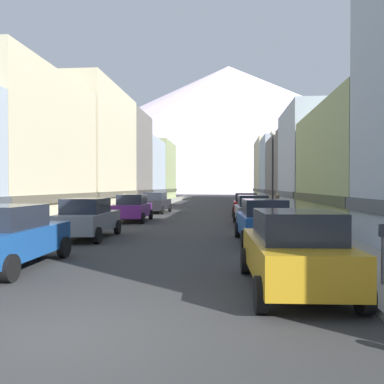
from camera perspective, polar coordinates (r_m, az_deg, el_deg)
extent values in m
plane|color=#2F2F2F|center=(6.65, -16.88, -19.55)|extent=(400.00, 400.00, 0.00)
cube|color=gray|center=(41.73, -6.86, -2.23)|extent=(2.50, 100.00, 0.15)
cube|color=gray|center=(41.03, 10.51, -2.29)|extent=(2.50, 100.00, 0.15)
cube|color=beige|center=(26.92, -24.93, 5.59)|extent=(7.09, 12.02, 9.15)
cube|color=#595444|center=(26.83, -24.89, -0.75)|extent=(7.39, 12.02, 0.50)
cube|color=beige|center=(39.18, -16.75, 5.75)|extent=(9.27, 13.00, 11.36)
cube|color=#595444|center=(39.04, -16.72, -0.23)|extent=(9.57, 13.00, 0.50)
cube|color=#66605B|center=(49.52, -11.07, 4.63)|extent=(7.72, 9.32, 11.18)
cube|color=#2D2B29|center=(49.42, -11.06, 0.01)|extent=(8.02, 9.32, 0.50)
cube|color=#99A5B2|center=(59.23, -7.59, 3.04)|extent=(6.18, 11.24, 9.18)
cube|color=#444A50|center=(59.19, -7.59, 0.15)|extent=(6.48, 11.24, 0.50)
cube|color=#8C9966|center=(71.44, -5.38, 3.06)|extent=(6.11, 12.58, 10.14)
cube|color=#3F442D|center=(71.39, -5.38, 0.27)|extent=(6.41, 12.58, 0.50)
cube|color=#8C9966|center=(25.67, 25.00, 3.39)|extent=(7.17, 13.18, 6.97)
cube|color=#3F442D|center=(25.65, 24.98, -0.82)|extent=(7.47, 13.18, 0.50)
cube|color=#99A5B2|center=(37.37, 18.77, 4.30)|extent=(7.37, 10.21, 9.18)
cube|color=#444A50|center=(37.30, 18.75, -0.29)|extent=(7.67, 10.21, 0.50)
cube|color=#66605B|center=(48.74, 14.71, 2.92)|extent=(6.04, 13.36, 8.20)
cube|color=#2D2B29|center=(48.72, 14.70, -0.02)|extent=(6.34, 13.36, 0.50)
cube|color=#99A5B2|center=(60.73, 14.04, 3.14)|extent=(8.66, 9.56, 9.52)
cube|color=#444A50|center=(60.68, 14.03, 0.15)|extent=(8.96, 9.56, 0.50)
cube|color=beige|center=(72.61, 12.73, 3.15)|extent=(9.08, 13.53, 10.51)
cube|color=#595444|center=(72.55, 12.72, 0.26)|extent=(9.38, 13.53, 0.50)
cube|color=#19478C|center=(12.48, -24.63, -6.47)|extent=(1.90, 4.42, 0.80)
cube|color=#1E232D|center=(12.19, -25.22, -3.24)|extent=(1.63, 2.22, 0.64)
cylinder|color=black|center=(14.40, -24.65, -7.10)|extent=(0.23, 0.68, 0.68)
cylinder|color=black|center=(13.62, -17.80, -7.52)|extent=(0.23, 0.68, 0.68)
cylinder|color=black|center=(10.67, -24.58, -9.88)|extent=(0.23, 0.68, 0.68)
cube|color=slate|center=(18.27, -14.64, -4.12)|extent=(1.97, 4.45, 0.80)
cube|color=#1E232D|center=(17.99, -14.90, -1.90)|extent=(1.67, 2.25, 0.64)
cylinder|color=black|center=(20.16, -15.69, -4.80)|extent=(0.24, 0.69, 0.68)
cylinder|color=black|center=(19.64, -10.59, -4.93)|extent=(0.24, 0.69, 0.68)
cylinder|color=black|center=(17.09, -19.31, -5.83)|extent=(0.24, 0.69, 0.68)
cylinder|color=black|center=(16.48, -13.35, -6.05)|extent=(0.24, 0.69, 0.68)
cube|color=#591E72|center=(26.39, -8.43, -2.58)|extent=(2.00, 4.46, 0.80)
cube|color=#1E232D|center=(26.11, -8.54, -1.03)|extent=(1.68, 2.26, 0.64)
cylinder|color=black|center=(28.22, -9.60, -3.17)|extent=(0.24, 0.69, 0.68)
cylinder|color=black|center=(27.87, -5.90, -3.21)|extent=(0.24, 0.69, 0.68)
cylinder|color=black|center=(25.01, -11.25, -3.69)|extent=(0.24, 0.69, 0.68)
cylinder|color=black|center=(24.63, -7.09, -3.75)|extent=(0.24, 0.69, 0.68)
cube|color=black|center=(34.65, -5.18, -1.76)|extent=(2.06, 4.49, 0.80)
cube|color=#1E232D|center=(34.38, -5.27, -0.58)|extent=(1.71, 2.28, 0.64)
cylinder|color=black|center=(36.49, -6.00, -2.25)|extent=(0.25, 0.69, 0.68)
cylinder|color=black|center=(36.09, -3.16, -2.29)|extent=(0.25, 0.69, 0.68)
cylinder|color=black|center=(33.30, -7.36, -2.55)|extent=(0.25, 0.69, 0.68)
cylinder|color=black|center=(32.86, -4.26, -2.59)|extent=(0.25, 0.69, 0.68)
cube|color=#B28419|center=(9.24, 14.26, -8.98)|extent=(2.02, 4.47, 0.80)
cube|color=#1E232D|center=(8.90, 14.60, -4.67)|extent=(1.69, 2.26, 0.64)
cylinder|color=black|center=(10.79, 7.60, -9.69)|extent=(0.25, 0.69, 0.68)
cylinder|color=black|center=(11.10, 17.24, -9.43)|extent=(0.25, 0.69, 0.68)
cylinder|color=black|center=(7.59, 9.80, -14.23)|extent=(0.25, 0.69, 0.68)
cylinder|color=black|center=(8.02, 23.34, -13.46)|extent=(0.25, 0.69, 0.68)
cube|color=#19478C|center=(16.62, 10.10, -4.59)|extent=(2.05, 4.49, 0.80)
cube|color=#1E232D|center=(16.32, 10.23, -2.16)|extent=(1.71, 2.28, 0.64)
cylinder|color=black|center=(18.19, 6.49, -5.38)|extent=(0.25, 0.69, 0.68)
cylinder|color=black|center=(18.42, 12.24, -5.32)|extent=(0.25, 0.69, 0.68)
cylinder|color=black|center=(14.93, 7.45, -6.75)|extent=(0.25, 0.69, 0.68)
cylinder|color=black|center=(15.21, 14.42, -6.63)|extent=(0.25, 0.69, 0.68)
cube|color=slate|center=(23.87, 8.55, -2.94)|extent=(1.98, 4.46, 0.80)
cube|color=#1E232D|center=(23.58, 8.61, -1.23)|extent=(1.67, 2.25, 0.64)
cylinder|color=black|center=(25.47, 6.14, -3.60)|extent=(0.24, 0.69, 0.68)
cylinder|color=black|center=(25.63, 10.26, -3.58)|extent=(0.24, 0.69, 0.68)
cylinder|color=black|center=(22.19, 6.57, -4.26)|extent=(0.24, 0.69, 0.68)
cylinder|color=black|center=(22.37, 11.29, -4.23)|extent=(0.24, 0.69, 0.68)
cube|color=#9E1111|center=(31.43, 7.70, -2.03)|extent=(1.97, 4.45, 0.80)
cube|color=#1E232D|center=(31.16, 7.71, -0.73)|extent=(1.66, 2.25, 0.64)
cylinder|color=black|center=(33.10, 6.05, -2.57)|extent=(0.24, 0.69, 0.68)
cylinder|color=black|center=(33.13, 9.24, -2.58)|extent=(0.24, 0.69, 0.68)
cylinder|color=black|center=(29.81, 5.98, -2.95)|extent=(0.24, 0.69, 0.68)
cylinder|color=black|center=(29.84, 9.52, -2.95)|extent=(0.24, 0.69, 0.68)
cylinder|color=#595960|center=(9.86, 25.53, -8.79)|extent=(0.06, 0.06, 1.05)
cube|color=#33383F|center=(9.77, 25.56, -4.94)|extent=(0.14, 0.10, 0.28)
cylinder|color=#4C4C51|center=(26.88, -15.34, -3.41)|extent=(0.47, 0.47, 0.36)
sphere|color=#308220|center=(26.85, -15.34, -2.59)|extent=(0.50, 0.50, 0.50)
cylinder|color=brown|center=(18.39, -25.64, -5.45)|extent=(0.41, 0.41, 0.34)
sphere|color=#1A8528|center=(18.35, -25.65, -4.28)|extent=(0.52, 0.52, 0.52)
cylinder|color=navy|center=(34.04, -9.59, -1.68)|extent=(0.36, 0.36, 1.34)
sphere|color=tan|center=(34.02, -9.59, -0.38)|extent=(0.21, 0.21, 0.21)
cylinder|color=brown|center=(32.01, 12.06, -1.81)|extent=(0.36, 0.36, 1.38)
sphere|color=tan|center=(31.98, 12.06, -0.38)|extent=(0.22, 0.22, 0.22)
cylinder|color=black|center=(27.05, 11.44, 2.08)|extent=(0.12, 0.12, 5.50)
sphere|color=white|center=(27.27, 11.45, 8.24)|extent=(0.36, 0.36, 0.36)
cone|color=silver|center=(268.55, 5.22, 9.09)|extent=(312.06, 312.06, 81.62)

